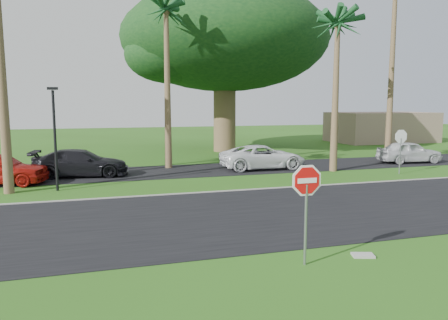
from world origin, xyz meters
TOP-DOWN VIEW (x-y plane):
  - ground at (0.00, 0.00)m, footprint 120.00×120.00m
  - road at (0.00, 2.00)m, footprint 120.00×8.00m
  - parking_strip at (0.00, 12.50)m, footprint 120.00×5.00m
  - curb at (0.00, 6.05)m, footprint 120.00×0.12m
  - stop_sign_near at (0.50, -3.00)m, footprint 1.05×0.07m
  - stop_sign_far at (12.00, 8.00)m, footprint 1.05×0.07m
  - palm_center at (0.00, 14.00)m, footprint 5.00×5.00m
  - palm_right_near at (9.00, 10.00)m, footprint 5.00×5.00m
  - canopy_tree at (6.00, 22.00)m, footprint 16.50×16.50m
  - streetlight_right at (-6.00, 8.50)m, footprint 0.45×0.25m
  - building_far at (24.00, 26.00)m, footprint 10.00×6.00m
  - car_dark at (-5.06, 12.20)m, footprint 5.22×2.62m
  - car_minivan at (5.35, 11.91)m, footprint 5.15×2.42m
  - car_pickup at (15.67, 11.68)m, footprint 4.34×2.12m
  - utility_slab at (2.21, -2.92)m, footprint 0.63×0.50m

SIDE VIEW (x-z plane):
  - ground at x=0.00m, z-range 0.00..0.00m
  - road at x=0.00m, z-range 0.00..0.02m
  - parking_strip at x=0.00m, z-range 0.00..0.02m
  - curb at x=0.00m, z-range 0.00..0.06m
  - utility_slab at x=2.21m, z-range 0.00..0.06m
  - car_pickup at x=15.67m, z-range 0.00..1.42m
  - car_minivan at x=5.35m, z-range 0.00..1.43m
  - car_dark at x=-5.06m, z-range 0.00..1.45m
  - building_far at x=24.00m, z-range 0.00..3.00m
  - stop_sign_near at x=0.50m, z-range 0.46..3.09m
  - stop_sign_far at x=12.00m, z-range 0.46..3.09m
  - streetlight_right at x=-6.00m, z-range 0.33..4.97m
  - palm_right_near at x=9.00m, z-range 3.44..12.94m
  - canopy_tree at x=6.00m, z-range 2.39..15.51m
  - palm_center at x=0.00m, z-range 3.91..14.41m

